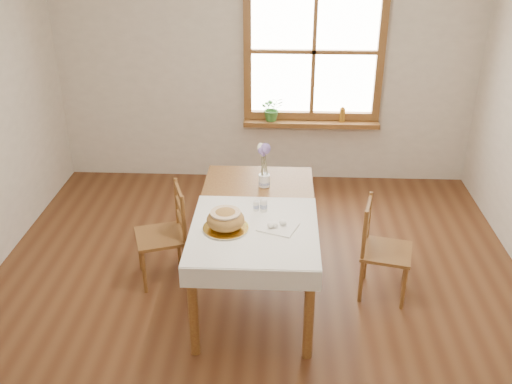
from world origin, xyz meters
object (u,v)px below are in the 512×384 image
chair_right (387,250)px  bread_plate (226,228)px  dining_table (256,219)px  chair_left (160,235)px  flower_vase (264,181)px

chair_right → bread_plate: 1.32m
dining_table → chair_left: bearing=169.5°
chair_right → flower_vase: bearing=82.1°
dining_table → chair_right: bearing=1.0°
dining_table → chair_left: size_ratio=1.93×
chair_left → flower_vase: bearing=87.6°
chair_left → bread_plate: 0.83m
chair_left → chair_right: bearing=67.2°
dining_table → bread_plate: (-0.20, -0.32, 0.10)m
chair_left → flower_vase: 0.95m
chair_right → flower_vase: (-0.97, 0.37, 0.39)m
dining_table → chair_right: chair_right is taller
chair_left → flower_vase: size_ratio=8.16×
chair_left → bread_plate: size_ratio=2.64×
chair_left → flower_vase: (0.84, 0.25, 0.39)m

